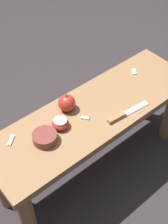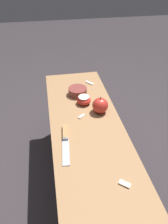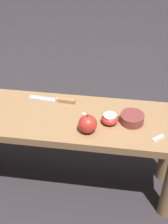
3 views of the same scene
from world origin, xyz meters
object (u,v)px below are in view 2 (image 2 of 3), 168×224
(knife, at_px, (65,138))
(apple_cut, at_px, (84,100))
(wooden_bench, at_px, (87,142))
(apple_whole, at_px, (100,106))
(bowl, at_px, (77,91))

(knife, xyz_separation_m, apple_cut, (0.27, -0.14, 0.02))
(wooden_bench, relative_size, apple_cut, 14.51)
(knife, bearing_deg, apple_whole, 135.55)
(wooden_bench, xyz_separation_m, knife, (-0.07, 0.12, 0.12))
(wooden_bench, distance_m, knife, 0.18)
(wooden_bench, relative_size, apple_whole, 12.03)
(knife, height_order, apple_whole, apple_whole)
(apple_whole, bearing_deg, knife, 130.13)
(wooden_bench, distance_m, apple_cut, 0.24)
(wooden_bench, bearing_deg, apple_cut, -5.74)
(wooden_bench, bearing_deg, bowl, 0.66)
(apple_whole, relative_size, bowl, 0.86)
(knife, distance_m, apple_whole, 0.28)
(knife, distance_m, bowl, 0.39)
(knife, xyz_separation_m, apple_whole, (0.18, -0.21, 0.04))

